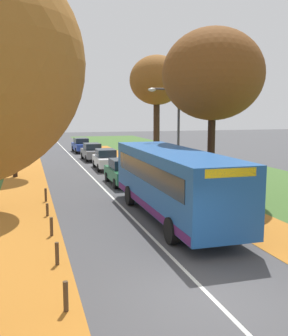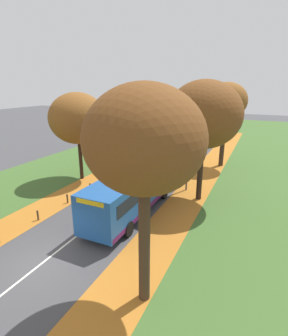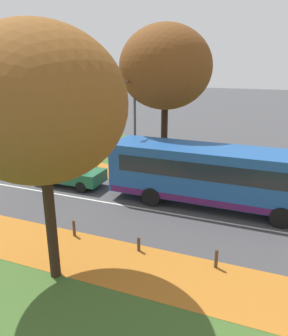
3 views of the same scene
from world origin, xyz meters
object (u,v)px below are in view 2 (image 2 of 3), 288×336
tree_right_near (204,115)px  streetlamp_right (184,148)px  tree_left_mid (133,114)px  bollard_sixth (109,176)px  tree_right_nearest (144,142)px  car_grey_third_in_line (202,142)px  tree_right_mid (226,102)px  car_blue_fourth_in_line (211,134)px  car_green_lead (171,167)px  car_white_following (191,152)px  bollard_fifth (90,187)px  bus (135,188)px  tree_left_near (78,119)px  bollard_fourth (67,199)px  bollard_third (38,215)px

tree_right_near → streetlamp_right: (-1.73, 1.39, -2.88)m
tree_left_mid → bollard_sixth: size_ratio=10.23×
tree_right_nearest → car_grey_third_in_line: 29.67m
tree_right_mid → car_blue_fourth_in_line: bearing=104.5°
car_green_lead → car_grey_third_in_line: size_ratio=1.00×
car_white_following → car_grey_third_in_line: bearing=91.0°
tree_right_mid → bollard_fifth: size_ratio=15.41×
tree_right_near → tree_right_mid: 10.06m
tree_left_mid → car_green_lead: 9.51m
bus → car_green_lead: bearing=91.3°
tree_left_near → car_white_following: 14.69m
car_grey_third_in_line → tree_left_mid: bearing=-130.0°
tree_right_near → tree_right_mid: tree_right_near is taller
tree_right_nearest → tree_right_mid: tree_right_mid is taller
car_blue_fourth_in_line → bollard_sixth: bearing=-101.7°
tree_right_nearest → car_green_lead: size_ratio=2.10×
tree_right_near → bollard_fifth: bearing=-167.4°
tree_left_near → bollard_fifth: bearing=-40.2°
tree_right_near → car_green_lead: bearing=130.6°
tree_right_mid → bollard_fourth: tree_right_mid is taller
bollard_sixth → car_white_following: (5.24, 10.57, 0.46)m
bus → car_blue_fourth_in_line: 29.30m
tree_left_mid → bollard_fifth: bearing=-81.8°
bollard_sixth → car_grey_third_in_line: 17.57m
bollard_third → bollard_fourth: size_ratio=0.99×
tree_right_mid → car_green_lead: (-4.07, -5.47, -6.18)m
car_green_lead → car_blue_fourth_in_line: same height
bollard_fourth → bollard_sixth: bearing=89.5°
bollard_third → car_white_following: bearing=74.7°
tree_right_mid → tree_left_near: bearing=-139.2°
tree_left_near → tree_left_mid: 9.56m
car_white_following → bollard_fifth: bearing=-111.4°
bollard_third → streetlamp_right: bearing=52.0°
tree_right_near → car_grey_third_in_line: tree_right_near is taller
bus → car_blue_fourth_in_line: (-0.11, 29.29, -0.89)m
bollard_third → car_white_following: 20.13m
streetlamp_right → car_blue_fourth_in_line: 24.30m
car_white_following → bus: bearing=-90.2°
bollard_third → bus: bearing=37.5°
bollard_third → car_blue_fourth_in_line: (5.14, 33.32, 0.45)m
tree_right_nearest → tree_right_mid: 21.08m
tree_right_nearest → car_blue_fourth_in_line: 37.17m
bus → car_blue_fourth_in_line: bus is taller
bollard_sixth → streetlamp_right: (7.20, 0.45, 3.38)m
bollard_fifth → bollard_sixth: (0.07, 2.95, 0.06)m
streetlamp_right → bus: (-2.01, -5.26, -2.03)m
tree_left_mid → bollard_fifth: size_ratio=12.36×
tree_left_mid → car_blue_fourth_in_line: size_ratio=1.70×
car_blue_fourth_in_line → car_grey_third_in_line: bearing=-89.6°
bus → car_green_lead: bus is taller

